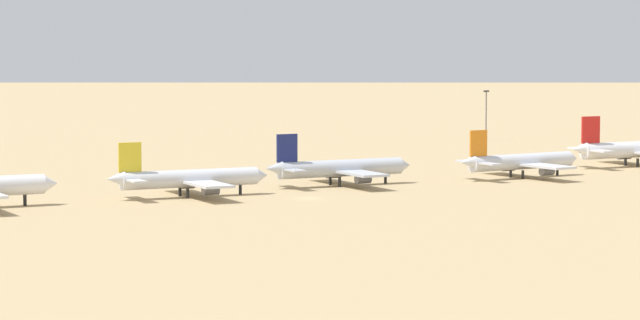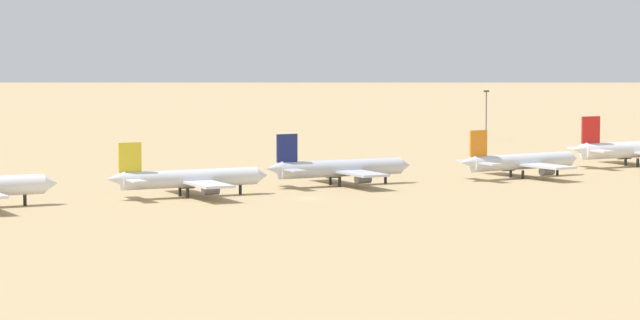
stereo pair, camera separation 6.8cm
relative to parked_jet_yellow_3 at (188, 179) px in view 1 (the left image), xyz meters
name	(u,v)px [view 1 (the left image)]	position (x,y,z in m)	size (l,w,h in m)	color
ground	(308,198)	(19.53, -14.43, -3.78)	(4000.00, 4000.00, 0.00)	tan
ridge_center	(167,19)	(474.16, 993.60, 39.62)	(311.98, 217.90, 86.80)	slate
parked_jet_yellow_3	(188,179)	(0.00, 0.00, 0.00)	(34.93, 29.53, 11.53)	silver
parked_jet_navy_4	(339,168)	(38.27, 3.58, 0.06)	(35.44, 29.88, 11.70)	silver
parked_jet_orange_5	(520,162)	(83.27, -2.64, -0.04)	(34.52, 28.94, 11.42)	silver
parked_jet_red_6	(635,150)	(126.94, 6.60, 0.42)	(38.77, 32.69, 12.80)	white
light_pole_mid	(486,111)	(150.97, 98.97, 5.10)	(1.80, 0.50, 15.35)	#59595E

